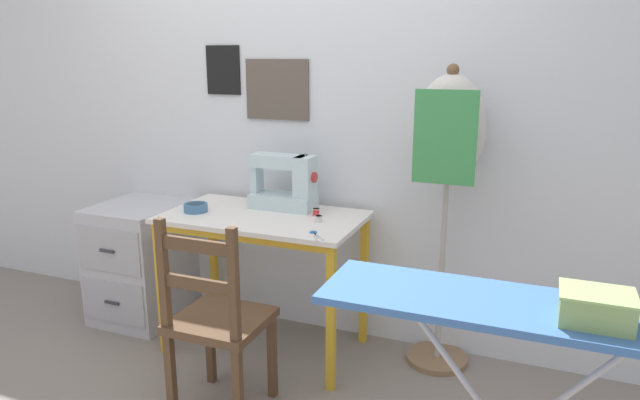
{
  "coord_description": "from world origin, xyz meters",
  "views": [
    {
      "loc": [
        1.36,
        -2.28,
        1.59
      ],
      "look_at": [
        0.34,
        0.27,
        0.89
      ],
      "focal_mm": 32.0,
      "sensor_mm": 36.0,
      "label": 1
    }
  ],
  "objects_px": {
    "scissors": "(315,234)",
    "ironing_board": "(517,320)",
    "thread_spool_mid_table": "(319,219)",
    "filing_cabinet": "(141,261)",
    "sewing_machine": "(287,184)",
    "storage_box": "(596,307)",
    "dress_form": "(449,147)",
    "wooden_chair": "(217,322)",
    "fabric_bowl": "(196,207)",
    "thread_spool_near_machine": "(316,212)"
  },
  "relations": [
    {
      "from": "sewing_machine",
      "to": "storage_box",
      "type": "bearing_deg",
      "value": -38.12
    },
    {
      "from": "filing_cabinet",
      "to": "dress_form",
      "type": "relative_size",
      "value": 0.46
    },
    {
      "from": "sewing_machine",
      "to": "thread_spool_near_machine",
      "type": "bearing_deg",
      "value": -19.85
    },
    {
      "from": "fabric_bowl",
      "to": "thread_spool_mid_table",
      "type": "bearing_deg",
      "value": 5.86
    },
    {
      "from": "filing_cabinet",
      "to": "dress_form",
      "type": "xyz_separation_m",
      "value": [
        1.8,
        0.12,
        0.8
      ]
    },
    {
      "from": "sewing_machine",
      "to": "wooden_chair",
      "type": "relative_size",
      "value": 0.4
    },
    {
      "from": "scissors",
      "to": "ironing_board",
      "type": "xyz_separation_m",
      "value": [
        0.94,
        -0.72,
        0.06
      ]
    },
    {
      "from": "thread_spool_near_machine",
      "to": "ironing_board",
      "type": "distance_m",
      "value": 1.47
    },
    {
      "from": "sewing_machine",
      "to": "ironing_board",
      "type": "bearing_deg",
      "value": -41.05
    },
    {
      "from": "sewing_machine",
      "to": "storage_box",
      "type": "height_order",
      "value": "sewing_machine"
    },
    {
      "from": "scissors",
      "to": "dress_form",
      "type": "xyz_separation_m",
      "value": [
        0.53,
        0.41,
        0.39
      ]
    },
    {
      "from": "wooden_chair",
      "to": "scissors",
      "type": "bearing_deg",
      "value": 51.88
    },
    {
      "from": "scissors",
      "to": "wooden_chair",
      "type": "bearing_deg",
      "value": -128.12
    },
    {
      "from": "thread_spool_near_machine",
      "to": "dress_form",
      "type": "height_order",
      "value": "dress_form"
    },
    {
      "from": "ironing_board",
      "to": "storage_box",
      "type": "bearing_deg",
      "value": -13.31
    },
    {
      "from": "scissors",
      "to": "thread_spool_near_machine",
      "type": "xyz_separation_m",
      "value": [
        -0.12,
        0.3,
        0.02
      ]
    },
    {
      "from": "thread_spool_mid_table",
      "to": "filing_cabinet",
      "type": "relative_size",
      "value": 0.06
    },
    {
      "from": "sewing_machine",
      "to": "ironing_board",
      "type": "xyz_separation_m",
      "value": [
        1.26,
        -1.1,
        -0.07
      ]
    },
    {
      "from": "wooden_chair",
      "to": "storage_box",
      "type": "xyz_separation_m",
      "value": [
        1.44,
        -0.38,
        0.48
      ]
    },
    {
      "from": "sewing_machine",
      "to": "scissors",
      "type": "relative_size",
      "value": 2.81
    },
    {
      "from": "thread_spool_mid_table",
      "to": "sewing_machine",
      "type": "bearing_deg",
      "value": 146.81
    },
    {
      "from": "scissors",
      "to": "wooden_chair",
      "type": "distance_m",
      "value": 0.6
    },
    {
      "from": "sewing_machine",
      "to": "thread_spool_mid_table",
      "type": "relative_size",
      "value": 8.49
    },
    {
      "from": "fabric_bowl",
      "to": "thread_spool_mid_table",
      "type": "xyz_separation_m",
      "value": [
        0.69,
        0.07,
        -0.01
      ]
    },
    {
      "from": "wooden_chair",
      "to": "filing_cabinet",
      "type": "bearing_deg",
      "value": 144.85
    },
    {
      "from": "fabric_bowl",
      "to": "filing_cabinet",
      "type": "height_order",
      "value": "fabric_bowl"
    },
    {
      "from": "scissors",
      "to": "fabric_bowl",
      "type": "bearing_deg",
      "value": 169.66
    },
    {
      "from": "wooden_chair",
      "to": "storage_box",
      "type": "distance_m",
      "value": 1.57
    },
    {
      "from": "thread_spool_near_machine",
      "to": "wooden_chair",
      "type": "bearing_deg",
      "value": -105.33
    },
    {
      "from": "thread_spool_near_machine",
      "to": "dress_form",
      "type": "distance_m",
      "value": 0.75
    },
    {
      "from": "thread_spool_near_machine",
      "to": "filing_cabinet",
      "type": "distance_m",
      "value": 1.23
    },
    {
      "from": "sewing_machine",
      "to": "scissors",
      "type": "height_order",
      "value": "sewing_machine"
    },
    {
      "from": "sewing_machine",
      "to": "filing_cabinet",
      "type": "relative_size",
      "value": 0.52
    },
    {
      "from": "wooden_chair",
      "to": "fabric_bowl",
      "type": "bearing_deg",
      "value": 129.98
    },
    {
      "from": "sewing_machine",
      "to": "storage_box",
      "type": "distance_m",
      "value": 1.85
    },
    {
      "from": "fabric_bowl",
      "to": "scissors",
      "type": "height_order",
      "value": "fabric_bowl"
    },
    {
      "from": "sewing_machine",
      "to": "thread_spool_mid_table",
      "type": "xyz_separation_m",
      "value": [
        0.25,
        -0.17,
        -0.12
      ]
    },
    {
      "from": "scissors",
      "to": "ironing_board",
      "type": "distance_m",
      "value": 1.19
    },
    {
      "from": "dress_form",
      "to": "ironing_board",
      "type": "xyz_separation_m",
      "value": [
        0.41,
        -1.13,
        -0.32
      ]
    },
    {
      "from": "thread_spool_mid_table",
      "to": "thread_spool_near_machine",
      "type": "bearing_deg",
      "value": 119.13
    },
    {
      "from": "thread_spool_mid_table",
      "to": "dress_form",
      "type": "bearing_deg",
      "value": 18.71
    },
    {
      "from": "fabric_bowl",
      "to": "wooden_chair",
      "type": "relative_size",
      "value": 0.14
    },
    {
      "from": "scissors",
      "to": "ironing_board",
      "type": "bearing_deg",
      "value": -37.58
    },
    {
      "from": "thread_spool_near_machine",
      "to": "fabric_bowl",
      "type": "bearing_deg",
      "value": -165.51
    },
    {
      "from": "sewing_machine",
      "to": "ironing_board",
      "type": "relative_size",
      "value": 0.32
    },
    {
      "from": "thread_spool_near_machine",
      "to": "ironing_board",
      "type": "xyz_separation_m",
      "value": [
        1.06,
        -1.02,
        0.05
      ]
    },
    {
      "from": "fabric_bowl",
      "to": "thread_spool_near_machine",
      "type": "relative_size",
      "value": 2.95
    },
    {
      "from": "ironing_board",
      "to": "storage_box",
      "type": "height_order",
      "value": "storage_box"
    },
    {
      "from": "sewing_machine",
      "to": "fabric_bowl",
      "type": "relative_size",
      "value": 2.91
    },
    {
      "from": "wooden_chair",
      "to": "storage_box",
      "type": "bearing_deg",
      "value": -14.63
    }
  ]
}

